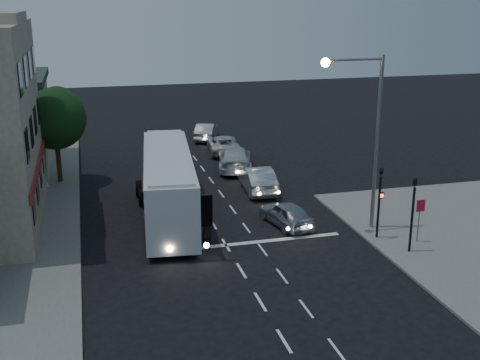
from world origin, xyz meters
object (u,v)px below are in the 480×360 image
object	(u,v)px
traffic_signal_side	(413,206)
regulatory_sign	(420,214)
traffic_signal_main	(380,194)
tour_bus	(168,183)
car_sedan_c	(223,144)
car_sedan_b	(235,158)
car_extra	(206,131)
car_suv	(286,214)
streetlight	(366,124)
street_tree	(54,116)
car_sedan_a	(257,179)

from	to	relation	value
traffic_signal_side	regulatory_sign	size ratio (longest dim) A/B	1.86
traffic_signal_main	regulatory_sign	world-z (taller)	traffic_signal_main
traffic_signal_side	tour_bus	bearing A→B (deg)	143.34
regulatory_sign	car_sedan_c	bearing A→B (deg)	104.27
car_sedan_b	traffic_signal_side	xyz separation A→B (m)	(4.48, -16.48, 1.61)
tour_bus	car_extra	size ratio (longest dim) A/B	2.82
car_sedan_b	regulatory_sign	world-z (taller)	regulatory_sign
car_suv	traffic_signal_main	size ratio (longest dim) A/B	0.95
traffic_signal_side	car_suv	bearing A→B (deg)	132.22
car_sedan_b	traffic_signal_side	size ratio (longest dim) A/B	1.37
streetlight	street_tree	size ratio (longest dim) A/B	1.45
traffic_signal_main	traffic_signal_side	xyz separation A→B (m)	(0.70, -1.98, 0.00)
regulatory_sign	street_tree	bearing A→B (deg)	138.92
tour_bus	car_sedan_b	size ratio (longest dim) A/B	2.21
car_suv	car_sedan_b	bearing A→B (deg)	-102.32
traffic_signal_side	car_sedan_a	bearing A→B (deg)	111.16
traffic_signal_main	tour_bus	bearing A→B (deg)	149.25
traffic_signal_main	car_extra	bearing A→B (deg)	99.15
car_sedan_b	car_suv	bearing A→B (deg)	102.97
car_extra	traffic_signal_side	xyz separation A→B (m)	(4.58, -26.11, 1.70)
traffic_signal_side	regulatory_sign	xyz separation A→B (m)	(1.00, 0.96, -0.82)
car_suv	street_tree	bearing A→B (deg)	-55.20
car_sedan_c	car_sedan_b	bearing A→B (deg)	92.92
traffic_signal_main	traffic_signal_side	bearing A→B (deg)	-70.51
regulatory_sign	car_suv	bearing A→B (deg)	143.90
car_sedan_c	car_extra	bearing A→B (deg)	-78.91
car_sedan_a	street_tree	world-z (taller)	street_tree
car_sedan_a	traffic_signal_main	bearing A→B (deg)	115.60
traffic_signal_main	streetlight	world-z (taller)	streetlight
car_sedan_a	traffic_signal_side	distance (m)	12.13
car_sedan_a	car_extra	distance (m)	14.90
tour_bus	car_sedan_c	size ratio (longest dim) A/B	2.50
car_sedan_a	street_tree	size ratio (longest dim) A/B	0.78
traffic_signal_main	streetlight	distance (m)	3.61
tour_bus	car_sedan_a	size ratio (longest dim) A/B	2.56
traffic_signal_side	car_extra	bearing A→B (deg)	99.96
traffic_signal_side	streetlight	xyz separation A→B (m)	(-0.96, 3.40, 3.31)
tour_bus	car_sedan_a	bearing A→B (deg)	35.42
car_sedan_a	traffic_signal_side	size ratio (longest dim) A/B	1.18
car_suv	car_sedan_a	distance (m)	6.21
streetlight	street_tree	world-z (taller)	streetlight
car_sedan_c	street_tree	world-z (taller)	street_tree
tour_bus	streetlight	distance (m)	11.09
car_sedan_b	regulatory_sign	distance (m)	16.47
car_suv	car_sedan_b	world-z (taller)	car_sedan_b
car_sedan_b	car_sedan_c	bearing A→B (deg)	-80.17
car_sedan_a	car_sedan_c	size ratio (longest dim) A/B	0.98
car_suv	regulatory_sign	bearing A→B (deg)	131.86
car_sedan_b	traffic_signal_side	distance (m)	17.15
tour_bus	traffic_signal_side	world-z (taller)	traffic_signal_side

